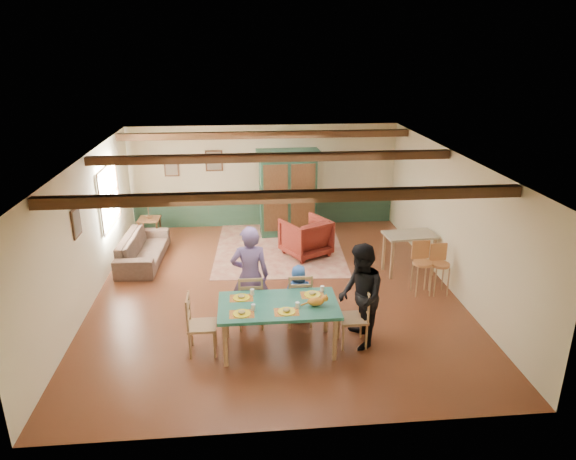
{
  "coord_description": "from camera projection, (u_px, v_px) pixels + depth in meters",
  "views": [
    {
      "loc": [
        -0.61,
        -9.27,
        4.64
      ],
      "look_at": [
        0.29,
        0.32,
        1.15
      ],
      "focal_mm": 32.0,
      "sensor_mm": 36.0,
      "label": 1
    }
  ],
  "objects": [
    {
      "name": "floor",
      "position": [
        275.0,
        290.0,
        10.31
      ],
      "size": [
        8.0,
        8.0,
        0.0
      ],
      "primitive_type": "plane",
      "color": "#502516",
      "rests_on": "ground"
    },
    {
      "name": "wall_back",
      "position": [
        264.0,
        176.0,
        13.59
      ],
      "size": [
        7.0,
        0.02,
        2.7
      ],
      "primitive_type": "cube",
      "color": "beige",
      "rests_on": "floor"
    },
    {
      "name": "wall_left",
      "position": [
        87.0,
        232.0,
        9.54
      ],
      "size": [
        0.02,
        8.0,
        2.7
      ],
      "primitive_type": "cube",
      "color": "beige",
      "rests_on": "floor"
    },
    {
      "name": "wall_right",
      "position": [
        451.0,
        221.0,
        10.16
      ],
      "size": [
        0.02,
        8.0,
        2.7
      ],
      "primitive_type": "cube",
      "color": "beige",
      "rests_on": "floor"
    },
    {
      "name": "ceiling",
      "position": [
        274.0,
        157.0,
        9.39
      ],
      "size": [
        7.0,
        8.0,
        0.02
      ],
      "primitive_type": "cube",
      "color": "white",
      "rests_on": "wall_back"
    },
    {
      "name": "wainscot_back",
      "position": [
        265.0,
        209.0,
        13.88
      ],
      "size": [
        6.95,
        0.03,
        0.9
      ],
      "primitive_type": "cube",
      "color": "#1E3829",
      "rests_on": "floor"
    },
    {
      "name": "ceiling_beam_front",
      "position": [
        285.0,
        197.0,
        7.27
      ],
      "size": [
        6.95,
        0.16,
        0.16
      ],
      "primitive_type": "cube",
      "color": "#321D0E",
      "rests_on": "ceiling"
    },
    {
      "name": "ceiling_beam_mid",
      "position": [
        273.0,
        157.0,
        9.8
      ],
      "size": [
        6.95,
        0.16,
        0.16
      ],
      "primitive_type": "cube",
      "color": "#321D0E",
      "rests_on": "ceiling"
    },
    {
      "name": "ceiling_beam_back",
      "position": [
        266.0,
        135.0,
        12.23
      ],
      "size": [
        6.95,
        0.16,
        0.16
      ],
      "primitive_type": "cube",
      "color": "#321D0E",
      "rests_on": "ceiling"
    },
    {
      "name": "window_left",
      "position": [
        109.0,
        196.0,
        11.07
      ],
      "size": [
        0.06,
        1.6,
        1.3
      ],
      "primitive_type": null,
      "color": "white",
      "rests_on": "wall_left"
    },
    {
      "name": "picture_left_wall",
      "position": [
        76.0,
        222.0,
        8.85
      ],
      "size": [
        0.04,
        0.42,
        0.52
      ],
      "primitive_type": null,
      "color": "gray",
      "rests_on": "wall_left"
    },
    {
      "name": "picture_back_a",
      "position": [
        214.0,
        161.0,
        13.3
      ],
      "size": [
        0.45,
        0.04,
        0.55
      ],
      "primitive_type": null,
      "color": "gray",
      "rests_on": "wall_back"
    },
    {
      "name": "picture_back_b",
      "position": [
        172.0,
        167.0,
        13.25
      ],
      "size": [
        0.38,
        0.04,
        0.48
      ],
      "primitive_type": null,
      "color": "gray",
      "rests_on": "wall_back"
    },
    {
      "name": "dining_table",
      "position": [
        279.0,
        326.0,
        8.21
      ],
      "size": [
        1.89,
        1.05,
        0.79
      ],
      "primitive_type": null,
      "rotation": [
        0.0,
        0.0,
        0.0
      ],
      "color": "#1C5B49",
      "rests_on": "floor"
    },
    {
      "name": "dining_chair_far_left",
      "position": [
        251.0,
        300.0,
        8.84
      ],
      "size": [
        0.44,
        0.46,
        1.0
      ],
      "primitive_type": null,
      "rotation": [
        0.0,
        0.0,
        3.14
      ],
      "color": "#9B744D",
      "rests_on": "floor"
    },
    {
      "name": "dining_chair_far_right",
      "position": [
        299.0,
        297.0,
        8.91
      ],
      "size": [
        0.44,
        0.46,
        1.0
      ],
      "primitive_type": null,
      "rotation": [
        0.0,
        0.0,
        3.14
      ],
      "color": "#9B744D",
      "rests_on": "floor"
    },
    {
      "name": "dining_chair_end_left",
      "position": [
        202.0,
        324.0,
        8.06
      ],
      "size": [
        0.46,
        0.44,
        1.0
      ],
      "primitive_type": null,
      "rotation": [
        0.0,
        0.0,
        1.57
      ],
      "color": "#9B744D",
      "rests_on": "floor"
    },
    {
      "name": "dining_chair_end_right",
      "position": [
        353.0,
        317.0,
        8.28
      ],
      "size": [
        0.46,
        0.44,
        1.0
      ],
      "primitive_type": null,
      "rotation": [
        0.0,
        0.0,
        -1.57
      ],
      "color": "#9B744D",
      "rests_on": "floor"
    },
    {
      "name": "person_man",
      "position": [
        250.0,
        276.0,
        8.78
      ],
      "size": [
        0.66,
        0.44,
        1.81
      ],
      "primitive_type": "imported",
      "rotation": [
        0.0,
        0.0,
        3.14
      ],
      "color": "#664E86",
      "rests_on": "floor"
    },
    {
      "name": "person_woman",
      "position": [
        360.0,
        296.0,
        8.16
      ],
      "size": [
        0.66,
        0.84,
        1.73
      ],
      "primitive_type": "imported",
      "rotation": [
        0.0,
        0.0,
        -1.57
      ],
      "color": "black",
      "rests_on": "floor"
    },
    {
      "name": "person_child",
      "position": [
        299.0,
        294.0,
        8.98
      ],
      "size": [
        0.52,
        0.34,
        1.06
      ],
      "primitive_type": "imported",
      "rotation": [
        0.0,
        0.0,
        3.14
      ],
      "color": "#2854A2",
      "rests_on": "floor"
    },
    {
      "name": "cat",
      "position": [
        316.0,
        301.0,
        7.99
      ],
      "size": [
        0.38,
        0.15,
        0.19
      ],
      "primitive_type": null,
      "rotation": [
        0.0,
        0.0,
        0.0
      ],
      "color": "orange",
      "rests_on": "dining_table"
    },
    {
      "name": "place_setting_near_left",
      "position": [
        242.0,
        311.0,
        7.75
      ],
      "size": [
        0.42,
        0.32,
        0.11
      ],
      "primitive_type": null,
      "rotation": [
        0.0,
        0.0,
        0.0
      ],
      "color": "yellow",
      "rests_on": "dining_table"
    },
    {
      "name": "place_setting_near_center",
      "position": [
        287.0,
        309.0,
        7.82
      ],
      "size": [
        0.42,
        0.32,
        0.11
      ],
      "primitive_type": null,
      "rotation": [
        0.0,
        0.0,
        0.0
      ],
      "color": "yellow",
      "rests_on": "dining_table"
    },
    {
      "name": "place_setting_far_left",
      "position": [
        241.0,
        295.0,
        8.25
      ],
      "size": [
        0.42,
        0.32,
        0.11
      ],
      "primitive_type": null,
      "rotation": [
        0.0,
        0.0,
        0.0
      ],
      "color": "yellow",
      "rests_on": "dining_table"
    },
    {
      "name": "place_setting_far_right",
      "position": [
        312.0,
        292.0,
        8.35
      ],
      "size": [
        0.42,
        0.32,
        0.11
      ],
      "primitive_type": null,
      "rotation": [
        0.0,
        0.0,
        0.0
      ],
      "color": "yellow",
      "rests_on": "dining_table"
    },
    {
      "name": "area_rug",
      "position": [
        279.0,
        248.0,
        12.41
      ],
      "size": [
        3.18,
        3.71,
        0.01
      ],
      "primitive_type": "cube",
      "rotation": [
        0.0,
        0.0,
        -0.05
      ],
      "color": "beige",
      "rests_on": "floor"
    },
    {
      "name": "armoire",
      "position": [
        288.0,
        193.0,
        12.98
      ],
      "size": [
        1.58,
        0.68,
        2.2
      ],
      "primitive_type": "cube",
      "rotation": [
        0.0,
        0.0,
        0.04
      ],
      "color": "#132F21",
      "rests_on": "floor"
    },
    {
      "name": "armchair",
      "position": [
        306.0,
        237.0,
        11.87
      ],
      "size": [
        1.29,
        1.31,
        0.89
      ],
      "primitive_type": "imported",
      "rotation": [
        0.0,
        0.0,
        -2.65
      ],
      "color": "#450F0D",
      "rests_on": "floor"
    },
    {
      "name": "sofa",
      "position": [
        143.0,
        249.0,
        11.54
      ],
      "size": [
        0.93,
        2.18,
        0.63
      ],
      "primitive_type": "imported",
      "rotation": [
        0.0,
        0.0,
        1.53
      ],
      "color": "#44332A",
      "rests_on": "floor"
    },
    {
      "name": "end_table",
      "position": [
        150.0,
        230.0,
        12.68
      ],
      "size": [
        0.53,
        0.53,
        0.63
      ],
      "primitive_type": null,
      "rotation": [
        0.0,
        0.0,
        -0.04
      ],
      "color": "#321D0E",
      "rests_on": "floor"
    },
    {
      "name": "table_lamp",
      "position": [
        148.0,
        207.0,
        12.47
      ],
      "size": [
        0.32,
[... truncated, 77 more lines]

